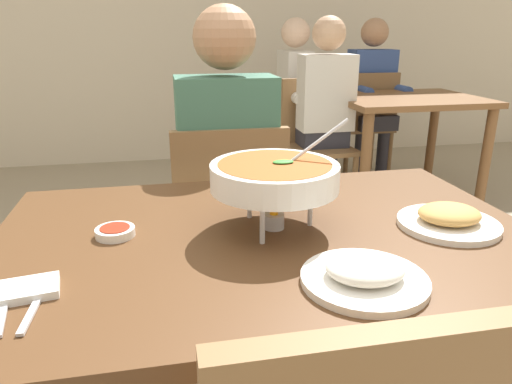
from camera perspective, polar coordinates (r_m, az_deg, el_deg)
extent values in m
cube|color=#51331C|center=(1.13, 1.51, -5.82)|extent=(1.27, 0.85, 0.04)
cylinder|color=#51331C|center=(1.65, -22.25, -14.06)|extent=(0.07, 0.07, 0.73)
cylinder|color=#51331C|center=(1.80, 17.11, -10.44)|extent=(0.07, 0.07, 0.73)
cube|color=brown|center=(1.98, -3.73, -4.57)|extent=(0.44, 0.44, 0.03)
cube|color=brown|center=(1.71, -2.99, 0.16)|extent=(0.42, 0.04, 0.45)
cylinder|color=brown|center=(2.28, 0.52, -7.51)|extent=(0.04, 0.04, 0.42)
cylinder|color=brown|center=(2.24, -9.16, -8.27)|extent=(0.04, 0.04, 0.42)
cylinder|color=brown|center=(1.95, 2.86, -12.41)|extent=(0.04, 0.04, 0.42)
cylinder|color=brown|center=(1.91, -8.61, -13.46)|extent=(0.04, 0.04, 0.42)
cylinder|color=#2D2D38|center=(2.10, -0.95, -9.39)|extent=(0.10, 0.10, 0.45)
cylinder|color=#2D2D38|center=(2.08, -6.45, -9.85)|extent=(0.10, 0.10, 0.45)
cube|color=#2D2D38|center=(1.93, -3.70, -2.77)|extent=(0.32, 0.32, 0.12)
cube|color=#3D6B56|center=(1.76, -3.56, 5.66)|extent=(0.36, 0.20, 0.50)
sphere|color=#A57756|center=(1.72, -3.83, 18.09)|extent=(0.22, 0.22, 0.22)
cylinder|color=#3D6B56|center=(1.99, 0.25, 5.79)|extent=(0.08, 0.28, 0.08)
cylinder|color=#3D6B56|center=(1.96, -9.01, 5.30)|extent=(0.08, 0.28, 0.08)
cylinder|color=silver|center=(1.15, 6.56, -1.68)|extent=(0.01, 0.01, 0.10)
cylinder|color=silver|center=(1.19, -0.80, -0.84)|extent=(0.01, 0.01, 0.10)
cylinder|color=silver|center=(1.04, 0.77, -3.70)|extent=(0.01, 0.01, 0.10)
torus|color=silver|center=(1.11, 2.22, 0.40)|extent=(0.21, 0.21, 0.01)
cylinder|color=#B2B2B7|center=(1.14, 2.17, -3.52)|extent=(0.05, 0.05, 0.04)
cone|color=orange|center=(1.12, 2.19, -2.01)|extent=(0.02, 0.02, 0.04)
cylinder|color=white|center=(1.10, 2.24, 1.89)|extent=(0.30, 0.30, 0.06)
cylinder|color=#994C1E|center=(1.09, 2.25, 3.14)|extent=(0.26, 0.26, 0.01)
ellipsoid|color=#388433|center=(1.09, 3.28, 3.65)|extent=(0.05, 0.03, 0.01)
cylinder|color=silver|center=(1.12, 6.52, 5.36)|extent=(0.18, 0.01, 0.13)
cylinder|color=white|center=(0.93, 12.90, -10.26)|extent=(0.24, 0.24, 0.01)
ellipsoid|color=white|center=(0.92, 13.01, -8.86)|extent=(0.15, 0.13, 0.04)
cylinder|color=white|center=(1.24, 22.12, -3.56)|extent=(0.24, 0.24, 0.01)
ellipsoid|color=tan|center=(1.23, 22.26, -2.46)|extent=(0.15, 0.13, 0.04)
cylinder|color=white|center=(1.14, -16.60, -4.65)|extent=(0.09, 0.09, 0.02)
cylinder|color=maroon|center=(1.14, -16.64, -4.24)|extent=(0.07, 0.07, 0.01)
cube|color=white|center=(0.97, -26.20, -10.56)|extent=(0.13, 0.10, 0.02)
cube|color=silver|center=(0.93, -28.10, -12.27)|extent=(0.04, 0.17, 0.01)
cube|color=silver|center=(0.92, -25.06, -12.26)|extent=(0.02, 0.17, 0.01)
cube|color=brown|center=(3.57, 17.80, 10.57)|extent=(1.00, 0.80, 0.04)
cylinder|color=brown|center=(3.16, 12.99, 2.77)|extent=(0.07, 0.07, 0.73)
cylinder|color=brown|center=(3.61, 25.90, 3.33)|extent=(0.07, 0.07, 0.73)
cylinder|color=brown|center=(3.77, 8.84, 5.65)|extent=(0.07, 0.07, 0.73)
cylinder|color=brown|center=(4.15, 20.40, 5.91)|extent=(0.07, 0.07, 0.73)
cube|color=brown|center=(3.34, 7.58, 5.16)|extent=(0.48, 0.48, 0.03)
cube|color=brown|center=(3.47, 6.37, 9.78)|extent=(0.42, 0.08, 0.45)
cylinder|color=brown|center=(3.16, 5.69, 0.17)|extent=(0.04, 0.04, 0.42)
cylinder|color=brown|center=(3.32, 11.75, 0.80)|extent=(0.04, 0.04, 0.42)
cylinder|color=brown|center=(3.49, 3.29, 2.10)|extent=(0.04, 0.04, 0.42)
cylinder|color=brown|center=(3.64, 8.91, 2.60)|extent=(0.04, 0.04, 0.42)
cube|color=brown|center=(4.18, 12.55, 7.68)|extent=(0.45, 0.45, 0.03)
cube|color=brown|center=(3.95, 13.87, 10.50)|extent=(0.42, 0.05, 0.45)
cylinder|color=brown|center=(4.47, 13.73, 5.36)|extent=(0.04, 0.04, 0.42)
cylinder|color=brown|center=(4.33, 9.07, 5.25)|extent=(0.04, 0.04, 0.42)
cylinder|color=brown|center=(4.13, 15.74, 4.09)|extent=(0.04, 0.04, 0.42)
cylinder|color=brown|center=(3.99, 10.77, 3.94)|extent=(0.04, 0.04, 0.42)
cube|color=brown|center=(3.87, 4.67, 7.18)|extent=(0.46, 0.46, 0.03)
cube|color=brown|center=(3.89, 7.62, 10.74)|extent=(0.05, 0.42, 0.45)
cylinder|color=brown|center=(4.04, 1.18, 4.49)|extent=(0.04, 0.04, 0.42)
cylinder|color=brown|center=(3.69, 2.66, 3.04)|extent=(0.04, 0.04, 0.42)
cylinder|color=brown|center=(4.15, 6.28, 4.77)|extent=(0.04, 0.04, 0.42)
cylinder|color=brown|center=(3.81, 8.18, 3.38)|extent=(0.04, 0.04, 0.42)
cylinder|color=#2D2D38|center=(3.54, 8.88, 2.41)|extent=(0.10, 0.10, 0.45)
cylinder|color=#2D2D38|center=(3.48, 5.78, 2.24)|extent=(0.10, 0.10, 0.45)
cube|color=#2D2D38|center=(3.41, 7.76, 6.73)|extent=(0.32, 0.32, 0.12)
cube|color=beige|center=(3.28, 8.46, 11.73)|extent=(0.36, 0.20, 0.50)
sphere|color=tan|center=(3.25, 8.80, 18.38)|extent=(0.22, 0.22, 0.22)
cylinder|color=beige|center=(3.53, 9.83, 11.34)|extent=(0.08, 0.28, 0.08)
cylinder|color=beige|center=(3.43, 4.72, 11.33)|extent=(0.08, 0.28, 0.08)
cylinder|color=#2D2D38|center=(4.04, 12.43, 4.27)|extent=(0.10, 0.10, 0.45)
cylinder|color=#2D2D38|center=(4.13, 14.98, 4.36)|extent=(0.10, 0.10, 0.45)
cube|color=#2D2D38|center=(4.06, 13.80, 8.35)|extent=(0.32, 0.32, 0.12)
cube|color=#334C8C|center=(4.09, 13.67, 12.83)|extent=(0.36, 0.20, 0.50)
sphere|color=#A57756|center=(4.07, 14.11, 18.15)|extent=(0.22, 0.22, 0.22)
cylinder|color=#334C8C|center=(3.85, 12.65, 11.79)|extent=(0.08, 0.28, 0.08)
cylinder|color=#334C8C|center=(3.99, 16.95, 11.68)|extent=(0.08, 0.28, 0.08)
cylinder|color=#2D2D38|center=(3.85, 6.53, 3.86)|extent=(0.10, 0.10, 0.45)
cylinder|color=#2D2D38|center=(4.04, 5.67, 4.60)|extent=(0.10, 0.10, 0.45)
cube|color=#2D2D38|center=(3.87, 5.67, 8.29)|extent=(0.32, 0.32, 0.12)
cube|color=beige|center=(3.80, 4.64, 12.86)|extent=(0.20, 0.36, 0.50)
sphere|color=beige|center=(3.78, 4.80, 18.59)|extent=(0.22, 0.22, 0.22)
cylinder|color=beige|center=(3.72, 8.33, 11.81)|extent=(0.28, 0.08, 0.08)
cylinder|color=beige|center=(4.02, 6.80, 12.40)|extent=(0.28, 0.08, 0.08)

